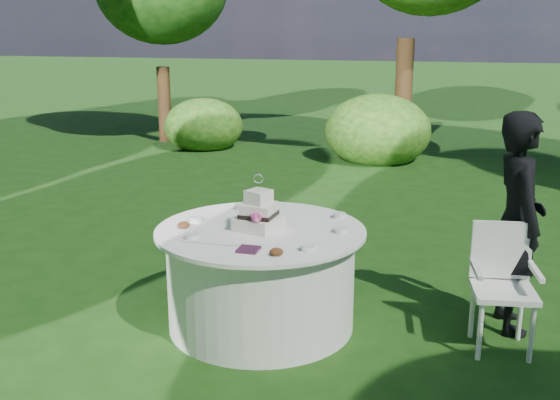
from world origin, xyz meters
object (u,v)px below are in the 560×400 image
object	(u,v)px
guest	(517,223)
cake	(259,215)
napkins	(248,249)
chair	(502,277)
table	(261,277)

from	to	relation	value
guest	cake	size ratio (longest dim) A/B	3.92
napkins	guest	world-z (taller)	guest
chair	guest	bearing A→B (deg)	74.63
napkins	table	xyz separation A→B (m)	(-0.07, 0.49, -0.39)
napkins	table	size ratio (longest dim) A/B	0.09
guest	cake	bearing A→B (deg)	92.61
napkins	guest	size ratio (longest dim) A/B	0.09
guest	table	bearing A→B (deg)	91.90
napkins	chair	bearing A→B (deg)	20.85
napkins	guest	distance (m)	2.01
napkins	table	bearing A→B (deg)	97.91
napkins	cake	bearing A→B (deg)	98.95
table	cake	xyz separation A→B (m)	(-0.01, -0.03, 0.50)
napkins	cake	distance (m)	0.48
cake	chair	bearing A→B (deg)	5.45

